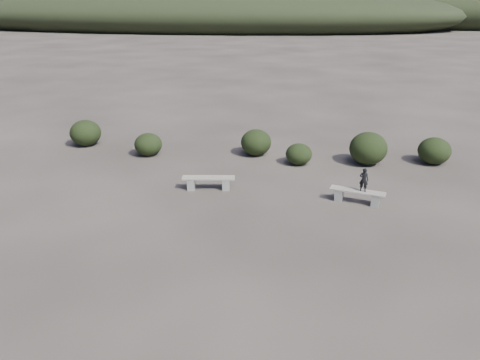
# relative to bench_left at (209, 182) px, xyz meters

# --- Properties ---
(ground) EXTENTS (1200.00, 1200.00, 0.00)m
(ground) POSITION_rel_bench_left_xyz_m (1.95, -5.13, -0.29)
(ground) COLOR #322B27
(ground) RESTS_ON ground
(bench_left) EXTENTS (1.97, 0.69, 0.48)m
(bench_left) POSITION_rel_bench_left_xyz_m (0.00, 0.00, 0.00)
(bench_left) COLOR slate
(bench_left) RESTS_ON ground
(bench_right) EXTENTS (1.91, 0.80, 0.47)m
(bench_right) POSITION_rel_bench_left_xyz_m (5.33, -0.38, -0.01)
(bench_right) COLOR slate
(bench_right) RESTS_ON ground
(seated_person) EXTENTS (0.34, 0.27, 0.84)m
(seated_person) POSITION_rel_bench_left_xyz_m (5.49, -0.42, 0.59)
(seated_person) COLOR black
(seated_person) RESTS_ON bench_right
(shrub_a) EXTENTS (1.23, 1.23, 1.00)m
(shrub_a) POSITION_rel_bench_left_xyz_m (-3.51, 3.43, 0.21)
(shrub_a) COLOR black
(shrub_a) RESTS_ON ground
(shrub_b) EXTENTS (1.36, 1.36, 1.16)m
(shrub_b) POSITION_rel_bench_left_xyz_m (1.23, 4.23, 0.29)
(shrub_b) COLOR black
(shrub_b) RESTS_ON ground
(shrub_c) EXTENTS (1.11, 1.11, 0.89)m
(shrub_c) POSITION_rel_bench_left_xyz_m (3.17, 3.29, 0.15)
(shrub_c) COLOR black
(shrub_c) RESTS_ON ground
(shrub_d) EXTENTS (1.57, 1.57, 1.37)m
(shrub_d) POSITION_rel_bench_left_xyz_m (6.04, 3.78, 0.39)
(shrub_d) COLOR black
(shrub_d) RESTS_ON ground
(shrub_e) EXTENTS (1.35, 1.35, 1.13)m
(shrub_e) POSITION_rel_bench_left_xyz_m (8.83, 4.27, 0.27)
(shrub_e) COLOR black
(shrub_e) RESTS_ON ground
(shrub_f) EXTENTS (1.44, 1.44, 1.22)m
(shrub_f) POSITION_rel_bench_left_xyz_m (-6.94, 4.38, 0.32)
(shrub_f) COLOR black
(shrub_f) RESTS_ON ground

